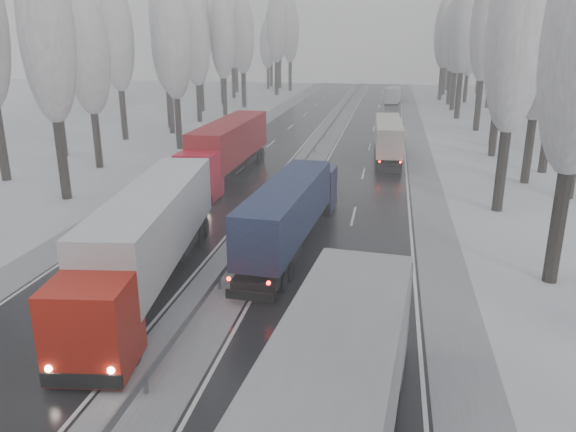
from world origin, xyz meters
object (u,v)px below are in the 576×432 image
(truck_blue_box, at_px, (292,207))
(truck_red_white, at_px, (148,235))
(truck_cream_box, at_px, (388,135))
(truck_grey_tarp, at_px, (327,424))
(box_truck_distant, at_px, (394,95))
(truck_red_red, at_px, (227,146))

(truck_blue_box, height_order, truck_red_white, truck_red_white)
(truck_blue_box, xyz_separation_m, truck_cream_box, (4.78, 24.96, -0.08))
(truck_grey_tarp, distance_m, truck_blue_box, 18.39)
(truck_blue_box, relative_size, truck_red_white, 0.86)
(truck_cream_box, bearing_deg, truck_blue_box, -103.19)
(truck_red_white, bearing_deg, box_truck_distant, 74.65)
(truck_blue_box, height_order, box_truck_distant, truck_blue_box)
(truck_grey_tarp, bearing_deg, truck_blue_box, 107.50)
(truck_grey_tarp, height_order, truck_cream_box, truck_grey_tarp)
(truck_cream_box, bearing_deg, truck_red_white, -110.25)
(truck_cream_box, distance_m, truck_red_red, 16.49)
(truck_cream_box, height_order, box_truck_distant, truck_cream_box)
(truck_blue_box, relative_size, truck_cream_box, 1.04)
(truck_blue_box, relative_size, truck_red_red, 0.85)
(truck_blue_box, distance_m, truck_red_white, 8.48)
(truck_grey_tarp, relative_size, box_truck_distant, 2.39)
(truck_blue_box, bearing_deg, truck_grey_tarp, -73.76)
(truck_grey_tarp, bearing_deg, truck_cream_box, 93.98)
(truck_cream_box, relative_size, truck_red_white, 0.83)
(truck_grey_tarp, distance_m, truck_cream_box, 42.93)
(truck_grey_tarp, height_order, truck_blue_box, truck_grey_tarp)
(box_truck_distant, distance_m, truck_red_red, 58.71)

